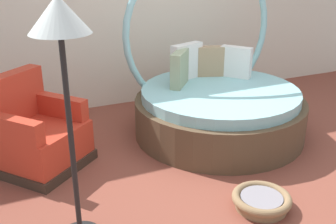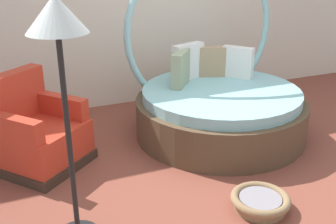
% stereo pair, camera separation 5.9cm
% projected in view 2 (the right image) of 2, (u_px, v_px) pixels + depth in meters
% --- Properties ---
extents(ground_plane, '(8.00, 8.00, 0.02)m').
position_uv_depth(ground_plane, '(222.00, 163.00, 4.26)').
color(ground_plane, brown).
extents(back_wall, '(8.00, 0.12, 2.81)m').
position_uv_depth(back_wall, '(149.00, 1.00, 5.55)').
color(back_wall, silver).
rests_on(back_wall, ground_plane).
extents(round_daybed, '(1.99, 1.99, 2.11)m').
position_uv_depth(round_daybed, '(217.00, 101.00, 4.83)').
color(round_daybed, brown).
rests_on(round_daybed, ground_plane).
extents(red_armchair, '(1.12, 1.12, 0.94)m').
position_uv_depth(red_armchair, '(36.00, 135.00, 4.10)').
color(red_armchair, '#38281E').
rests_on(red_armchair, ground_plane).
extents(pet_basket, '(0.51, 0.51, 0.13)m').
position_uv_depth(pet_basket, '(260.00, 201.00, 3.47)').
color(pet_basket, '#8E704C').
rests_on(pet_basket, ground_plane).
extents(floor_lamp, '(0.40, 0.40, 1.82)m').
position_uv_depth(floor_lamp, '(59.00, 41.00, 2.59)').
color(floor_lamp, black).
rests_on(floor_lamp, ground_plane).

